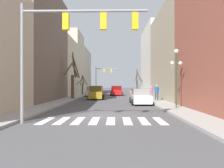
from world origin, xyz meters
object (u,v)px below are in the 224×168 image
(car_driving_away_lane, at_px, (96,93))
(pedestrian_on_right_sidewalk, at_px, (151,91))
(car_parked_right_mid, at_px, (116,91))
(street_tree_right_far, at_px, (137,82))
(street_tree_left_mid, at_px, (73,77))
(street_tree_left_far, at_px, (82,85))
(car_parked_right_near, at_px, (97,90))
(car_parked_left_mid, at_px, (140,97))
(car_parked_left_near, at_px, (93,92))
(pedestrian_near_right_corner, at_px, (157,91))
(traffic_signal_near, at_px, (69,34))
(traffic_signal_far, at_px, (103,74))
(street_lamp_right_corner, at_px, (176,66))

(car_driving_away_lane, relative_size, pedestrian_on_right_sidewalk, 2.69)
(car_parked_right_mid, xyz_separation_m, car_driving_away_lane, (-2.77, -10.77, 0.03))
(pedestrian_on_right_sidewalk, distance_m, street_tree_right_far, 18.19)
(car_driving_away_lane, height_order, street_tree_right_far, street_tree_right_far)
(street_tree_left_mid, xyz_separation_m, street_tree_left_far, (-0.35, 10.58, -1.01))
(car_parked_right_mid, distance_m, car_parked_right_near, 6.96)
(car_parked_left_mid, bearing_deg, car_parked_right_mid, 7.46)
(car_parked_left_near, bearing_deg, street_tree_left_far, 36.05)
(street_tree_left_mid, relative_size, street_tree_right_far, 1.22)
(car_parked_left_mid, bearing_deg, car_parked_right_near, 15.37)
(car_parked_right_near, bearing_deg, pedestrian_near_right_corner, -156.95)
(pedestrian_on_right_sidewalk, bearing_deg, traffic_signal_near, 93.47)
(traffic_signal_far, relative_size, car_parked_left_near, 1.46)
(car_parked_left_near, xyz_separation_m, street_tree_left_mid, (-1.84, -7.58, 2.21))
(pedestrian_near_right_corner, bearing_deg, street_tree_right_far, 141.52)
(traffic_signal_near, height_order, pedestrian_near_right_corner, traffic_signal_near)
(traffic_signal_near, height_order, street_tree_left_far, traffic_signal_near)
(street_tree_left_mid, relative_size, street_tree_left_far, 1.73)
(car_parked_right_near, bearing_deg, pedestrian_on_right_sidewalk, -154.35)
(car_parked_left_mid, height_order, car_parked_right_near, car_parked_right_near)
(street_lamp_right_corner, bearing_deg, car_parked_left_mid, 115.64)
(traffic_signal_near, relative_size, street_tree_right_far, 1.28)
(car_parked_right_mid, bearing_deg, street_tree_right_far, -36.38)
(pedestrian_near_right_corner, xyz_separation_m, street_tree_left_far, (-10.83, 14.57, 0.73))
(pedestrian_near_right_corner, bearing_deg, car_parked_right_near, 164.24)
(traffic_signal_near, height_order, pedestrian_on_right_sidewalk, traffic_signal_near)
(traffic_signal_far, distance_m, pedestrian_near_right_corner, 30.04)
(car_parked_right_mid, relative_size, street_tree_left_mid, 0.71)
(car_parked_left_near, distance_m, pedestrian_near_right_corner, 14.45)
(car_parked_right_mid, bearing_deg, car_driving_away_lane, 165.56)
(traffic_signal_far, bearing_deg, street_lamp_right_corner, -77.62)
(car_driving_away_lane, height_order, street_tree_left_far, street_tree_left_far)
(traffic_signal_near, bearing_deg, pedestrian_on_right_sidewalk, 67.57)
(pedestrian_on_right_sidewalk, relative_size, street_tree_right_far, 0.32)
(traffic_signal_far, xyz_separation_m, car_parked_left_near, (-0.68, -17.20, -3.80))
(street_tree_right_far, bearing_deg, pedestrian_near_right_corner, -89.67)
(car_parked_right_near, bearing_deg, street_tree_left_far, 160.10)
(pedestrian_on_right_sidewalk, height_order, street_tree_left_mid, street_tree_left_mid)
(car_driving_away_lane, distance_m, car_parked_right_near, 16.44)
(car_parked_left_mid, distance_m, street_tree_left_far, 19.62)
(street_lamp_right_corner, xyz_separation_m, car_parked_right_mid, (-4.66, 22.70, -2.63))
(pedestrian_near_right_corner, bearing_deg, car_parked_right_mid, 158.38)
(car_driving_away_lane, xyz_separation_m, street_tree_left_mid, (-3.12, -0.08, 2.13))
(car_parked_right_mid, relative_size, street_tree_left_far, 1.22)
(car_parked_right_mid, xyz_separation_m, street_tree_left_mid, (-5.89, -10.84, 2.15))
(car_parked_left_near, height_order, pedestrian_near_right_corner, pedestrian_near_right_corner)
(car_parked_right_mid, bearing_deg, street_tree_left_mid, 151.47)
(traffic_signal_near, bearing_deg, car_parked_left_mid, 66.08)
(car_parked_left_mid, height_order, street_tree_right_far, street_tree_right_far)
(traffic_signal_near, bearing_deg, car_parked_left_near, 93.24)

